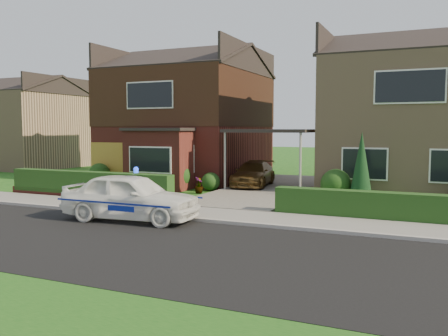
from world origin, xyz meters
The scene contains 23 objects.
ground centered at (0.00, 0.00, 0.00)m, with size 120.00×120.00×0.00m, color #144913.
road centered at (0.00, 0.00, 0.00)m, with size 60.00×6.00×0.02m, color black.
kerb centered at (0.00, 3.05, 0.06)m, with size 60.00×0.16×0.12m, color #9E9993.
sidewalk centered at (0.00, 4.10, 0.05)m, with size 60.00×2.00×0.10m, color slate.
driveway centered at (0.00, 11.00, 0.06)m, with size 3.80×12.00×0.12m, color #666059.
house_left centered at (-5.78, 13.90, 3.81)m, with size 7.50×9.53×7.25m.
house_right centered at (5.80, 13.99, 3.66)m, with size 7.50×8.06×7.25m.
carport_link centered at (0.00, 10.95, 2.66)m, with size 3.80×3.00×2.77m.
garage_door centered at (-8.25, 9.96, 1.05)m, with size 2.20×0.10×2.10m, color olive.
dwarf_wall centered at (-5.80, 5.30, 0.18)m, with size 7.70×0.25×0.36m, color maroon.
hedge_left centered at (-5.80, 5.45, 0.00)m, with size 7.50×0.55×0.90m, color #123A16.
hedge_right centered at (5.80, 5.35, 0.00)m, with size 7.50×0.55×0.80m, color #123A16.
shrub_left_far centered at (-8.50, 9.50, 0.54)m, with size 1.08×1.08×1.08m, color #123A16.
shrub_left_mid centered at (-4.00, 9.30, 0.66)m, with size 1.32×1.32×1.32m, color #123A16.
shrub_left_near centered at (-2.40, 9.60, 0.42)m, with size 0.84×0.84×0.84m, color #123A16.
shrub_right_near centered at (3.20, 9.40, 0.60)m, with size 1.20×1.20×1.20m, color #123A16.
conifer_a centered at (4.20, 9.20, 1.30)m, with size 0.90×0.90×2.60m, color black.
neighbour_left centered at (-20.00, 16.00, 2.60)m, with size 6.50×7.00×5.20m, color tan.
police_car centered at (-1.68, 2.40, 0.72)m, with size 3.90×4.38×1.61m.
driveway_car centered at (-1.00, 11.35, 0.68)m, with size 1.56×3.84×1.12m, color brown.
potted_plant_a centered at (-9.00, 7.70, 0.37)m, with size 0.39×0.26×0.74m, color gray.
potted_plant_b centered at (-4.65, 7.48, 0.42)m, with size 0.38×0.47×0.85m, color gray.
potted_plant_c centered at (-2.50, 8.60, 0.35)m, with size 0.39×0.39×0.70m, color gray.
Camera 1 is at (6.66, -9.53, 2.82)m, focal length 38.00 mm.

